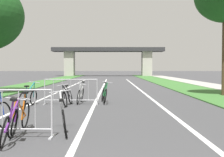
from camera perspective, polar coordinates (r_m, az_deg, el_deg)
name	(u,v)px	position (r m, az deg, el deg)	size (l,w,h in m)	color
grass_verge_left	(38,83)	(30.02, -13.77, -0.90)	(2.98, 66.33, 0.05)	#386B2D
grass_verge_right	(169,83)	(29.71, 10.62, -0.90)	(2.98, 66.33, 0.05)	#386B2D
sidewalk_path_right	(197,83)	(30.32, 15.55, -0.86)	(2.34, 66.33, 0.08)	#9E9B93
lane_stripe_center	(100,89)	(21.26, -2.17, -2.06)	(0.14, 38.37, 0.01)	silver
lane_stripe_right_lane	(138,89)	(21.34, 4.96, -2.05)	(0.14, 38.37, 0.01)	silver
lane_stripe_left_lane	(62,89)	(21.52, -9.25, -2.04)	(0.14, 38.37, 0.01)	silver
overpass_bridge	(107,56)	(56.88, -0.95, 4.30)	(20.65, 3.57, 5.28)	#2D2D30
crowd_barrier_nearest	(1,114)	(7.03, -20.06, -6.18)	(2.23, 0.52, 1.05)	#ADADB2
crowd_barrier_second	(70,92)	(12.63, -7.92, -2.51)	(2.22, 0.47, 1.05)	#ADADB2
bicycle_teal_0	(27,97)	(12.44, -15.61, -3.43)	(0.59, 1.56, 0.96)	black
bicycle_purple_1	(9,124)	(6.58, -18.69, -8.13)	(0.48, 1.68, 0.92)	black
bicycle_white_3	(79,95)	(13.13, -6.12, -3.03)	(0.50, 1.68, 0.93)	black
bicycle_black_4	(66,97)	(12.29, -8.57, -3.42)	(0.48, 1.65, 0.90)	black
bicycle_silver_6	(62,117)	(7.21, -9.30, -7.17)	(0.63, 1.67, 0.97)	black
bicycle_green_7	(103,94)	(13.12, -1.68, -3.00)	(0.53, 1.70, 0.96)	black
bicycle_orange_8	(19,117)	(7.39, -17.08, -6.92)	(0.44, 1.73, 0.95)	black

